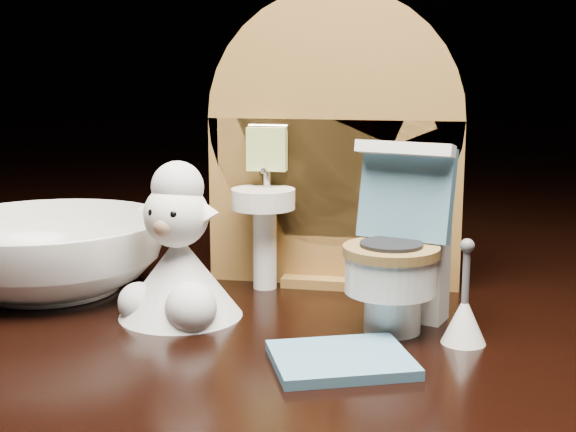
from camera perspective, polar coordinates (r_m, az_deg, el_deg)
name	(u,v)px	position (r m, az deg, el deg)	size (l,w,h in m)	color
backdrop_panel	(333,158)	(0.41, 3.21, 4.17)	(0.13, 0.05, 0.15)	olive
toy_toilet	(400,260)	(0.35, 7.96, -3.15)	(0.05, 0.06, 0.08)	white
bath_mat	(341,360)	(0.31, 3.80, -10.16)	(0.05, 0.04, 0.00)	teal
toilet_brush	(464,316)	(0.34, 12.42, -6.96)	(0.02, 0.02, 0.04)	white
plush_lamb	(178,263)	(0.37, -7.81, -3.33)	(0.06, 0.06, 0.07)	silver
ceramic_bowl	(50,255)	(0.42, -16.59, -2.65)	(0.12, 0.12, 0.04)	white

